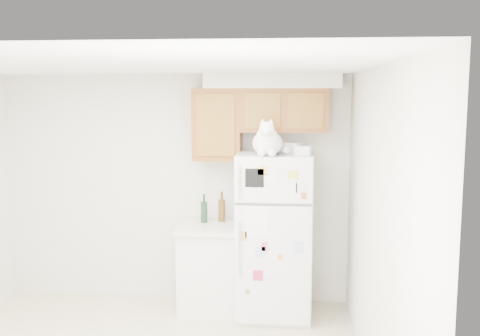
# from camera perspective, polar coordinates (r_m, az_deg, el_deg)

# --- Properties ---
(room_shell) EXTENTS (3.84, 4.04, 2.52)m
(room_shell) POSITION_cam_1_polar(r_m,az_deg,el_deg) (4.49, -9.78, -0.57)
(room_shell) COLOR silver
(room_shell) RESTS_ON ground_plane
(refrigerator) EXTENTS (0.76, 0.78, 1.70)m
(refrigerator) POSITION_cam_1_polar(r_m,az_deg,el_deg) (5.83, 3.50, -6.79)
(refrigerator) COLOR white
(refrigerator) RESTS_ON ground_plane
(base_counter) EXTENTS (0.64, 0.64, 0.92)m
(base_counter) POSITION_cam_1_polar(r_m,az_deg,el_deg) (6.07, -3.13, -10.02)
(base_counter) COLOR white
(base_counter) RESTS_ON ground_plane
(cat) EXTENTS (0.36, 0.53, 0.37)m
(cat) POSITION_cam_1_polar(r_m,az_deg,el_deg) (5.43, 2.82, 2.72)
(cat) COLOR white
(cat) RESTS_ON refrigerator
(storage_box_back) EXTENTS (0.21, 0.18, 0.10)m
(storage_box_back) POSITION_cam_1_polar(r_m,az_deg,el_deg) (5.72, 5.28, 2.06)
(storage_box_back) COLOR white
(storage_box_back) RESTS_ON refrigerator
(storage_box_front) EXTENTS (0.17, 0.14, 0.09)m
(storage_box_front) POSITION_cam_1_polar(r_m,az_deg,el_deg) (5.53, 6.43, 1.80)
(storage_box_front) COLOR white
(storage_box_front) RESTS_ON refrigerator
(bottle_green) EXTENTS (0.07, 0.07, 0.31)m
(bottle_green) POSITION_cam_1_polar(r_m,az_deg,el_deg) (6.04, -3.67, -4.11)
(bottle_green) COLOR #19381E
(bottle_green) RESTS_ON base_counter
(bottle_amber) EXTENTS (0.08, 0.08, 0.32)m
(bottle_amber) POSITION_cam_1_polar(r_m,az_deg,el_deg) (6.08, -1.86, -3.95)
(bottle_amber) COLOR #593814
(bottle_amber) RESTS_ON base_counter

